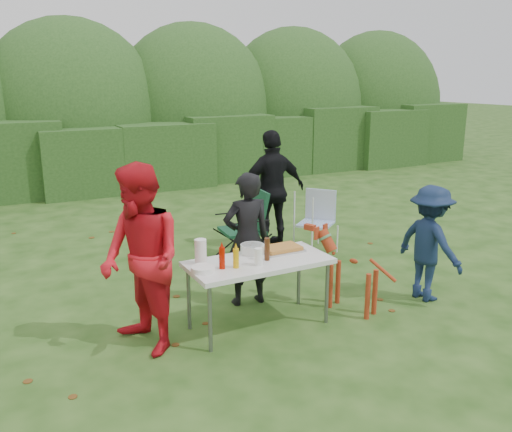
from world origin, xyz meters
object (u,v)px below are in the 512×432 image
camping_chair (242,226)px  beer_bottle (267,249)px  child (430,243)px  ketchup_bottle (222,258)px  person_red_jacket (141,260)px  mustard_bottle (236,258)px  lawn_chair (316,221)px  person_black_puffy (273,190)px  paper_towel_roll (201,252)px  person_cook (247,239)px  folding_table (259,265)px  dog (353,273)px

camping_chair → beer_bottle: camping_chair is taller
child → ketchup_bottle: child is taller
person_red_jacket → mustard_bottle: bearing=66.0°
camping_chair → lawn_chair: 1.22m
person_black_puffy → ketchup_bottle: person_black_puffy is taller
lawn_chair → paper_towel_roll: paper_towel_roll is taller
person_red_jacket → paper_towel_roll: (0.64, 0.10, -0.05)m
person_black_puffy → camping_chair: 0.88m
person_black_puffy → ketchup_bottle: 3.04m
person_black_puffy → camping_chair: size_ratio=1.74×
person_cook → mustard_bottle: bearing=60.6°
camping_chair → ketchup_bottle: 2.36m
folding_table → dog: dog is taller
camping_chair → beer_bottle: 2.13m
person_red_jacket → mustard_bottle: (0.91, -0.18, -0.08)m
person_black_puffy → beer_bottle: bearing=60.7°
person_cook → paper_towel_roll: size_ratio=6.00×
ketchup_bottle → lawn_chair: bearing=38.2°
person_cook → person_black_puffy: size_ratio=0.86×
folding_table → camping_chair: size_ratio=1.44×
dog → paper_towel_roll: bearing=56.2°
lawn_chair → camping_chair: bearing=-42.0°
person_red_jacket → person_black_puffy: size_ratio=1.01×
person_cook → camping_chair: (0.61, 1.34, -0.26)m
mustard_bottle → person_red_jacket: bearing=169.0°
child → camping_chair: 2.62m
mustard_bottle → beer_bottle: (0.38, 0.05, 0.02)m
ketchup_bottle → paper_towel_roll: paper_towel_roll is taller
person_black_puffy → dog: size_ratio=1.91×
lawn_chair → folding_table: bearing=4.7°
camping_chair → lawn_chair: bearing=-177.8°
folding_table → beer_bottle: bearing=-26.5°
camping_chair → paper_towel_roll: size_ratio=4.01×
person_cook → folding_table: bearing=79.4°
beer_bottle → paper_towel_roll: 0.69m
beer_bottle → paper_towel_roll: paper_towel_roll is taller
folding_table → child: size_ratio=1.09×
child → beer_bottle: (-2.05, 0.26, 0.17)m
ketchup_bottle → person_cook: bearing=46.8°
ketchup_bottle → beer_bottle: size_ratio=0.92×
camping_chair → mustard_bottle: size_ratio=5.21×
person_cook → child: bearing=160.5°
mustard_bottle → ketchup_bottle: ketchup_bottle is taller
person_cook → beer_bottle: 0.65m
child → ketchup_bottle: (-2.56, 0.25, 0.16)m
folding_table → person_cook: size_ratio=0.96×
person_cook → child: (1.95, -0.90, -0.09)m
folding_table → person_cook: bearing=74.3°
ketchup_bottle → paper_towel_roll: 0.27m
child → camping_chair: child is taller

